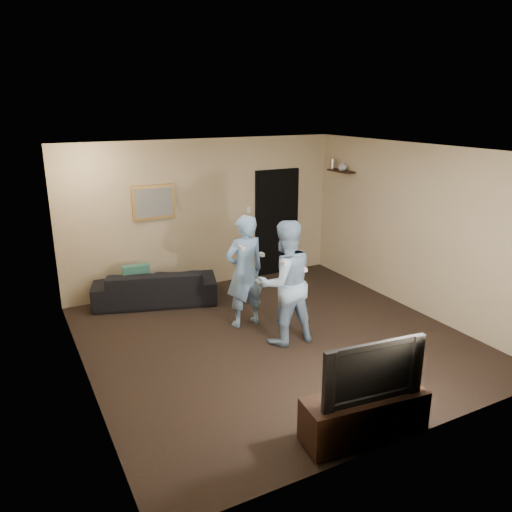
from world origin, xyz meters
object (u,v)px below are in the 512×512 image
sofa (155,286)px  wii_player_right (285,283)px  wii_player_left (245,271)px  tv_console (364,416)px  television (368,367)px

sofa → wii_player_right: bearing=135.3°
wii_player_left → tv_console: bearing=-92.9°
television → wii_player_right: bearing=86.5°
sofa → tv_console: bearing=117.4°
wii_player_right → wii_player_left: bearing=107.9°
wii_player_right → sofa: bearing=118.0°
wii_player_left → wii_player_right: size_ratio=0.97×
tv_console → wii_player_right: size_ratio=0.73×
television → wii_player_left: wii_player_left is taller
tv_console → wii_player_left: (0.15, 2.91, 0.58)m
tv_console → wii_player_left: wii_player_left is taller
sofa → wii_player_right: size_ratio=1.15×
sofa → wii_player_right: (1.16, -2.19, 0.57)m
tv_console → television: (0.00, 0.00, 0.53)m
tv_console → wii_player_right: (0.38, 2.17, 0.61)m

